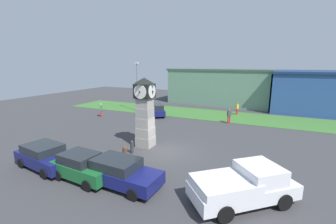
# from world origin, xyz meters

# --- Properties ---
(ground_plane) EXTENTS (77.23, 77.23, 0.00)m
(ground_plane) POSITION_xyz_m (0.00, 0.00, 0.00)
(ground_plane) COLOR #38383A
(clock_tower) EXTENTS (1.75, 1.71, 5.66)m
(clock_tower) POSITION_xyz_m (-2.07, 0.41, 2.94)
(clock_tower) COLOR #9B968C
(clock_tower) RESTS_ON ground_plane
(bollard_near_tower) EXTENTS (0.23, 0.23, 1.00)m
(bollard_near_tower) POSITION_xyz_m (-1.50, -5.31, 0.51)
(bollard_near_tower) COLOR brown
(bollard_near_tower) RESTS_ON ground_plane
(bollard_mid_row) EXTENTS (0.24, 0.24, 0.95)m
(bollard_mid_row) POSITION_xyz_m (-1.85, -3.99, 0.48)
(bollard_mid_row) COLOR maroon
(bollard_mid_row) RESTS_ON ground_plane
(bollard_far_row) EXTENTS (0.31, 0.31, 1.12)m
(bollard_far_row) POSITION_xyz_m (-1.87, -2.79, 0.57)
(bollard_far_row) COLOR brown
(bollard_far_row) RESTS_ON ground_plane
(bollard_end_row) EXTENTS (0.26, 0.26, 1.01)m
(bollard_end_row) POSITION_xyz_m (-2.24, -1.34, 0.51)
(bollard_end_row) COLOR #333338
(bollard_end_row) RESTS_ON ground_plane
(car_navy_sedan) EXTENTS (4.60, 2.54, 1.53)m
(car_navy_sedan) POSITION_xyz_m (-6.08, -5.71, 0.78)
(car_navy_sedan) COLOR navy
(car_navy_sedan) RESTS_ON ground_plane
(car_near_tower) EXTENTS (3.97, 2.08, 1.57)m
(car_near_tower) POSITION_xyz_m (-2.70, -5.86, 0.79)
(car_near_tower) COLOR #19602D
(car_near_tower) RESTS_ON ground_plane
(car_by_building) EXTENTS (4.62, 2.20, 1.54)m
(car_by_building) POSITION_xyz_m (-0.25, -5.51, 0.78)
(car_by_building) COLOR navy
(car_by_building) RESTS_ON ground_plane
(car_far_lot) EXTENTS (3.90, 4.25, 1.55)m
(car_far_lot) POSITION_xyz_m (-6.50, 10.55, 0.79)
(car_far_lot) COLOR navy
(car_far_lot) RESTS_ON ground_plane
(pickup_truck) EXTENTS (5.30, 5.00, 1.85)m
(pickup_truck) POSITION_xyz_m (6.21, -4.34, 0.93)
(pickup_truck) COLOR silver
(pickup_truck) RESTS_ON ground_plane
(pedestrian_near_bench) EXTENTS (0.40, 0.47, 1.65)m
(pedestrian_near_bench) POSITION_xyz_m (3.12, 15.69, 0.94)
(pedestrian_near_bench) COLOR red
(pedestrian_near_bench) RESTS_ON ground_plane
(pedestrian_crossing_lot) EXTENTS (0.46, 0.44, 1.66)m
(pedestrian_crossing_lot) POSITION_xyz_m (2.92, 10.76, 0.95)
(pedestrian_crossing_lot) COLOR red
(pedestrian_crossing_lot) RESTS_ON ground_plane
(pedestrian_by_cars) EXTENTS (0.40, 0.47, 1.74)m
(pedestrian_by_cars) POSITION_xyz_m (-12.63, 7.20, 1.00)
(pedestrian_by_cars) COLOR red
(pedestrian_by_cars) RESTS_ON ground_plane
(street_lamp_near_road) EXTENTS (0.50, 0.24, 6.96)m
(street_lamp_near_road) POSITION_xyz_m (-10.24, 12.20, 3.98)
(street_lamp_near_road) COLOR slate
(street_lamp_near_road) RESTS_ON ground_plane
(warehouse_blue_far) EXTENTS (17.32, 7.75, 5.89)m
(warehouse_blue_far) POSITION_xyz_m (-0.97, 23.19, 2.95)
(warehouse_blue_far) COLOR gray
(warehouse_blue_far) RESTS_ON ground_plane
(grass_verge_far) EXTENTS (46.34, 6.53, 0.04)m
(grass_verge_far) POSITION_xyz_m (1.26, 14.16, 0.02)
(grass_verge_far) COLOR #386B2D
(grass_verge_far) RESTS_ON ground_plane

